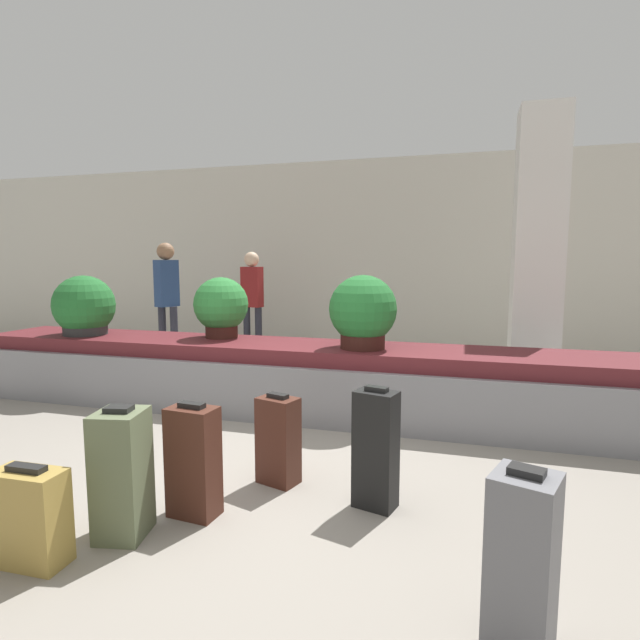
# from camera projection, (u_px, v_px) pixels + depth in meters

# --- Properties ---
(ground_plane) EXTENTS (18.00, 18.00, 0.00)m
(ground_plane) POSITION_uv_depth(u_px,v_px,m) (255.00, 480.00, 3.49)
(ground_plane) COLOR gray
(back_wall) EXTENTS (18.00, 0.06, 3.20)m
(back_wall) POSITION_uv_depth(u_px,v_px,m) (380.00, 256.00, 8.33)
(back_wall) COLOR beige
(back_wall) RESTS_ON ground_plane
(carousel) EXTENTS (7.95, 1.00, 0.69)m
(carousel) POSITION_uv_depth(u_px,v_px,m) (320.00, 380.00, 5.01)
(carousel) COLOR gray
(carousel) RESTS_ON ground_plane
(pillar) EXTENTS (0.52, 0.52, 3.20)m
(pillar) POSITION_uv_depth(u_px,v_px,m) (537.00, 254.00, 5.61)
(pillar) COLOR silver
(pillar) RESTS_ON ground_plane
(suitcase_0) EXTENTS (0.31, 0.21, 0.70)m
(suitcase_0) POSITION_uv_depth(u_px,v_px,m) (193.00, 461.00, 2.98)
(suitcase_0) COLOR #472319
(suitcase_0) RESTS_ON ground_plane
(suitcase_1) EXTENTS (0.37, 0.20, 0.52)m
(suitcase_1) POSITION_uv_depth(u_px,v_px,m) (30.00, 517.00, 2.50)
(suitcase_1) COLOR #A3843D
(suitcase_1) RESTS_ON ground_plane
(suitcase_3) EXTENTS (0.29, 0.23, 0.77)m
(suitcase_3) POSITION_uv_depth(u_px,v_px,m) (376.00, 449.00, 3.08)
(suitcase_3) COLOR black
(suitcase_3) RESTS_ON ground_plane
(suitcase_4) EXTENTS (0.30, 0.32, 0.74)m
(suitcase_4) POSITION_uv_depth(u_px,v_px,m) (122.00, 474.00, 2.75)
(suitcase_4) COLOR #5B6647
(suitcase_4) RESTS_ON ground_plane
(suitcase_5) EXTENTS (0.31, 0.31, 0.74)m
(suitcase_5) POSITION_uv_depth(u_px,v_px,m) (522.00, 560.00, 1.96)
(suitcase_5) COLOR slate
(suitcase_5) RESTS_ON ground_plane
(suitcase_6) EXTENTS (0.31, 0.25, 0.63)m
(suitcase_6) POSITION_uv_depth(u_px,v_px,m) (278.00, 440.00, 3.42)
(suitcase_6) COLOR #472319
(suitcase_6) RESTS_ON ground_plane
(potted_plant_0) EXTENTS (0.65, 0.65, 0.70)m
(potted_plant_0) POSITION_uv_depth(u_px,v_px,m) (363.00, 312.00, 4.73)
(potted_plant_0) COLOR #381914
(potted_plant_0) RESTS_ON carousel
(potted_plant_1) EXTENTS (0.67, 0.67, 0.67)m
(potted_plant_1) POSITION_uv_depth(u_px,v_px,m) (84.00, 307.00, 5.64)
(potted_plant_1) COLOR #2D2D2D
(potted_plant_1) RESTS_ON carousel
(potted_plant_2) EXTENTS (0.59, 0.59, 0.66)m
(potted_plant_2) POSITION_uv_depth(u_px,v_px,m) (221.00, 307.00, 5.41)
(potted_plant_2) COLOR #381914
(potted_plant_2) RESTS_ON carousel
(traveler_0) EXTENTS (0.31, 0.36, 1.79)m
(traveler_0) POSITION_uv_depth(u_px,v_px,m) (167.00, 291.00, 7.33)
(traveler_0) COLOR #282833
(traveler_0) RESTS_ON ground_plane
(traveler_1) EXTENTS (0.35, 0.23, 1.67)m
(traveler_1) POSITION_uv_depth(u_px,v_px,m) (252.00, 295.00, 7.89)
(traveler_1) COLOR #282833
(traveler_1) RESTS_ON ground_plane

